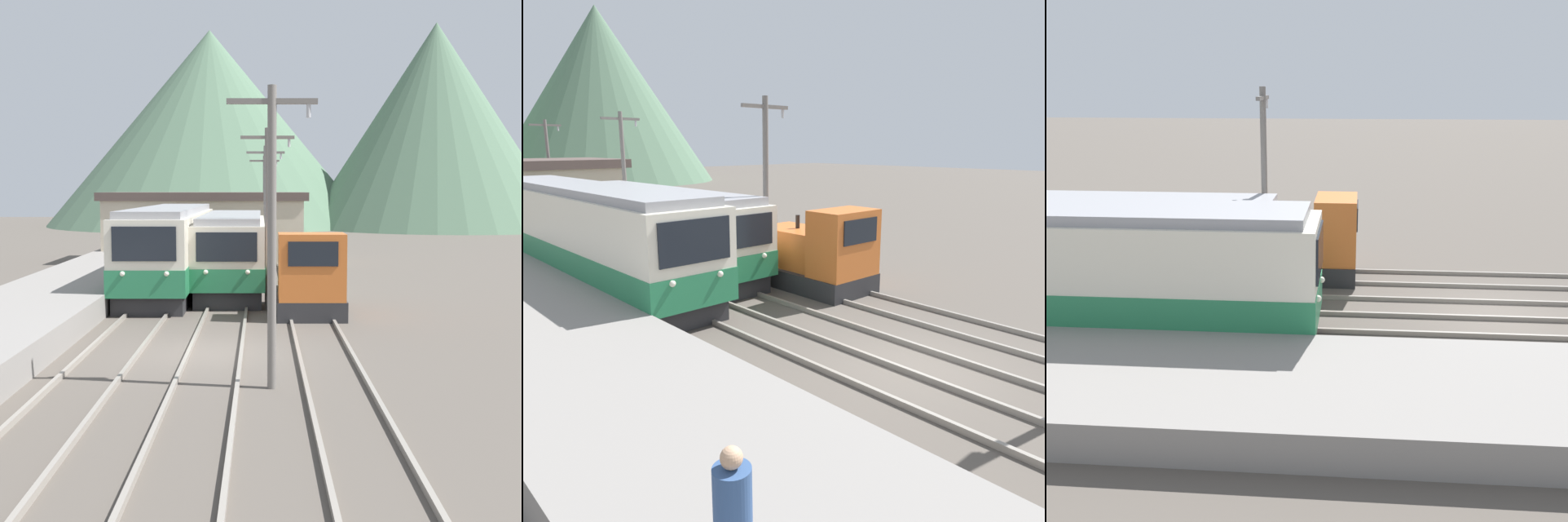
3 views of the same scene
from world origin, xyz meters
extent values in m
plane|color=#564F47|center=(0.00, 0.00, 0.00)|extent=(200.00, 200.00, 0.00)
cube|color=gray|center=(-3.32, 0.00, 0.07)|extent=(0.10, 60.00, 0.14)
cube|color=gray|center=(-1.88, 0.00, 0.07)|extent=(0.10, 60.00, 0.14)
cube|color=gray|center=(-0.52, 0.00, 0.07)|extent=(0.10, 60.00, 0.14)
cube|color=gray|center=(0.92, 0.00, 0.07)|extent=(0.10, 60.00, 0.14)
cube|color=gray|center=(2.48, 0.00, 0.07)|extent=(0.10, 60.00, 0.14)
cube|color=gray|center=(3.92, 0.00, 0.07)|extent=(0.10, 60.00, 0.14)
cube|color=#28282B|center=(-2.60, 12.85, 0.35)|extent=(2.58, 14.38, 0.70)
cube|color=silver|center=(-2.60, 12.85, 2.07)|extent=(2.80, 14.98, 2.74)
cube|color=#267A4C|center=(-2.60, 12.85, 1.19)|extent=(2.84, 15.02, 0.99)
cube|color=black|center=(-2.60, 5.33, 2.62)|extent=(2.24, 0.06, 1.21)
sphere|color=silver|center=(-3.37, 5.32, 1.58)|extent=(0.18, 0.18, 0.18)
sphere|color=silver|center=(-1.83, 5.32, 1.58)|extent=(0.18, 0.18, 0.18)
cube|color=#939399|center=(-2.60, 12.85, 3.58)|extent=(2.46, 14.38, 0.28)
cube|color=#28282B|center=(0.20, 12.72, 0.35)|extent=(2.58, 11.52, 0.70)
cube|color=silver|center=(0.20, 12.72, 1.92)|extent=(2.80, 12.00, 2.44)
cube|color=#267A4C|center=(0.20, 12.72, 1.14)|extent=(2.84, 12.04, 0.88)
cube|color=black|center=(0.20, 6.69, 2.40)|extent=(2.24, 0.06, 1.07)
sphere|color=silver|center=(-0.57, 6.68, 1.48)|extent=(0.18, 0.18, 0.18)
sphere|color=silver|center=(0.97, 6.68, 1.48)|extent=(0.18, 0.18, 0.18)
cube|color=#939399|center=(0.20, 12.72, 3.28)|extent=(2.46, 11.52, 0.28)
cube|color=#28282B|center=(3.20, 6.63, 0.35)|extent=(2.40, 4.53, 0.70)
cube|color=#D16628|center=(3.20, 5.09, 1.85)|extent=(2.28, 1.45, 2.30)
cube|color=black|center=(3.20, 4.35, 2.36)|extent=(1.68, 0.04, 0.83)
cube|color=#D16628|center=(3.20, 7.36, 1.40)|extent=(1.92, 2.98, 1.40)
cylinder|color=black|center=(3.20, 7.36, 2.35)|extent=(0.16, 0.16, 0.50)
cylinder|color=slate|center=(1.70, -3.60, 3.38)|extent=(0.20, 0.20, 6.77)
cube|color=slate|center=(1.70, -3.60, 6.42)|extent=(2.00, 0.12, 0.12)
cylinder|color=#B2B2B7|center=(2.50, -3.60, 6.22)|extent=(0.10, 0.10, 0.30)
cylinder|color=slate|center=(1.70, 7.43, 3.38)|extent=(0.20, 0.20, 6.77)
cube|color=slate|center=(1.70, 7.43, 6.42)|extent=(2.00, 0.12, 0.12)
cylinder|color=#B2B2B7|center=(2.50, 7.43, 6.22)|extent=(0.10, 0.10, 0.30)
cylinder|color=slate|center=(1.70, 18.45, 3.38)|extent=(0.20, 0.20, 6.77)
cube|color=slate|center=(1.70, 18.45, 6.42)|extent=(2.00, 0.12, 0.12)
cylinder|color=#B2B2B7|center=(2.50, 18.45, 6.22)|extent=(0.10, 0.10, 0.30)
cylinder|color=slate|center=(1.70, 29.48, 3.38)|extent=(0.20, 0.20, 6.77)
cube|color=slate|center=(1.70, 29.48, 6.42)|extent=(2.00, 0.12, 0.12)
cylinder|color=#B2B2B7|center=(2.50, 29.48, 6.22)|extent=(0.10, 0.10, 0.30)
cube|color=beige|center=(-2.01, 26.00, 1.91)|extent=(12.00, 6.00, 3.82)
cube|color=#51423D|center=(-2.01, 26.00, 4.07)|extent=(12.60, 6.30, 0.50)
cone|color=#517056|center=(22.01, 67.18, 11.97)|extent=(30.81, 30.81, 23.93)
cone|color=#517056|center=(-5.00, 73.83, 12.23)|extent=(40.94, 40.94, 24.46)
camera|label=1|loc=(1.45, -19.72, 4.49)|focal=50.00mm
camera|label=2|loc=(-9.94, -6.19, 5.15)|focal=35.00mm
camera|label=3|loc=(-18.05, 4.40, 6.94)|focal=42.00mm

